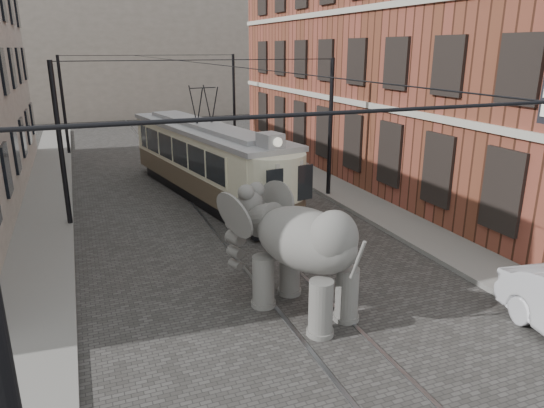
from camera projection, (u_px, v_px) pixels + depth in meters
name	position (u px, v px, depth m)	size (l,w,h in m)	color
ground	(268.00, 266.00, 15.27)	(120.00, 120.00, 0.00)	#3F3D3B
tram_rails	(268.00, 266.00, 15.27)	(1.54, 80.00, 0.02)	slate
sidewalk_right	(429.00, 238.00, 17.34)	(2.00, 60.00, 0.15)	slate
sidewalk_left	(35.00, 301.00, 12.99)	(2.00, 60.00, 0.15)	slate
brick_building	(406.00, 56.00, 25.30)	(8.00, 26.00, 12.00)	brown
distant_block	(122.00, 41.00, 48.72)	(28.00, 10.00, 14.00)	gray
catenary	(215.00, 142.00, 18.75)	(11.00, 30.20, 6.00)	black
tram	(205.00, 143.00, 21.69)	(2.51, 12.16, 4.83)	beige
elephant	(305.00, 257.00, 12.16)	(2.73, 4.95, 3.03)	#64615C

